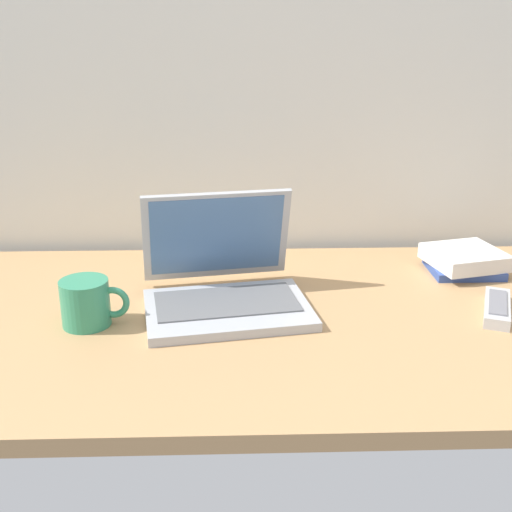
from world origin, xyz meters
The scene contains 5 objects.
desk centered at (0.00, 0.00, 0.01)m, with size 1.60×0.76×0.03m.
laptop centered at (-0.12, 0.05, 0.08)m, with size 0.35×0.33×0.21m.
coffee_mug centered at (-0.36, -0.03, 0.07)m, with size 0.13×0.09×0.09m.
remote_control_near centered at (0.41, -0.01, 0.04)m, with size 0.10×0.17×0.02m.
book_stack centered at (0.42, 0.21, 0.06)m, with size 0.18×0.18×0.05m.
Camera 1 is at (-0.09, -1.12, 0.56)m, focal length 45.36 mm.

